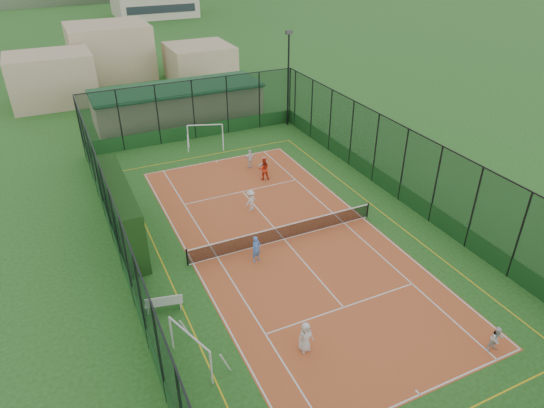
% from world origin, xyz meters
% --- Properties ---
extents(ground, '(300.00, 300.00, 0.00)m').
position_xyz_m(ground, '(0.00, 0.00, 0.00)').
color(ground, '#26501B').
rests_on(ground, ground).
extents(court_slab, '(11.17, 23.97, 0.01)m').
position_xyz_m(court_slab, '(0.00, 0.00, 0.01)').
color(court_slab, '#B64E28').
rests_on(court_slab, ground).
extents(tennis_net, '(11.67, 0.12, 1.06)m').
position_xyz_m(tennis_net, '(0.00, 0.00, 0.53)').
color(tennis_net, black).
rests_on(tennis_net, ground).
extents(perimeter_fence, '(18.12, 34.12, 5.00)m').
position_xyz_m(perimeter_fence, '(0.00, 0.00, 2.50)').
color(perimeter_fence, black).
rests_on(perimeter_fence, ground).
extents(floodlight_ne, '(0.60, 0.26, 8.25)m').
position_xyz_m(floodlight_ne, '(8.60, 16.60, 4.12)').
color(floodlight_ne, black).
rests_on(floodlight_ne, ground).
extents(clubhouse, '(15.20, 7.20, 3.15)m').
position_xyz_m(clubhouse, '(0.00, 22.00, 1.57)').
color(clubhouse, tan).
rests_on(clubhouse, ground).
extents(hedge_left, '(1.22, 8.15, 3.57)m').
position_xyz_m(hedge_left, '(-8.30, 4.13, 1.78)').
color(hedge_left, black).
rests_on(hedge_left, ground).
extents(white_bench, '(1.79, 0.85, 0.97)m').
position_xyz_m(white_bench, '(-7.80, -2.92, 0.49)').
color(white_bench, white).
rests_on(white_bench, ground).
extents(futsal_goal_near, '(2.87, 1.70, 1.78)m').
position_xyz_m(futsal_goal_near, '(-7.60, -6.68, 0.89)').
color(futsal_goal_near, white).
rests_on(futsal_goal_near, ground).
extents(futsal_goal_far, '(3.02, 1.75, 1.87)m').
position_xyz_m(futsal_goal_far, '(0.24, 14.91, 0.94)').
color(futsal_goal_far, white).
rests_on(futsal_goal_far, ground).
extents(child_near_left, '(0.74, 0.50, 1.48)m').
position_xyz_m(child_near_left, '(-2.95, -7.94, 0.75)').
color(child_near_left, silver).
rests_on(child_near_left, court_slab).
extents(child_near_mid, '(0.64, 0.52, 1.54)m').
position_xyz_m(child_near_mid, '(-2.28, -1.20, 0.78)').
color(child_near_mid, '#4C80D7').
rests_on(child_near_mid, court_slab).
extents(child_near_right, '(0.67, 0.56, 1.25)m').
position_xyz_m(child_near_right, '(4.41, -11.41, 0.63)').
color(child_near_right, silver).
rests_on(child_near_right, court_slab).
extents(child_far_left, '(1.07, 0.92, 1.43)m').
position_xyz_m(child_far_left, '(-0.45, 3.88, 0.73)').
color(child_far_left, silver).
rests_on(child_far_left, court_slab).
extents(child_far_right, '(0.90, 0.47, 1.46)m').
position_xyz_m(child_far_right, '(1.94, 9.62, 0.74)').
color(child_far_right, white).
rests_on(child_far_right, court_slab).
extents(child_far_back, '(1.14, 0.84, 1.19)m').
position_xyz_m(child_far_back, '(2.59, 8.57, 0.60)').
color(child_far_back, white).
rests_on(child_far_back, court_slab).
extents(coach, '(0.92, 0.79, 1.65)m').
position_xyz_m(coach, '(2.09, 7.48, 0.84)').
color(coach, red).
rests_on(coach, court_slab).
extents(tennis_balls, '(5.80, 1.59, 0.07)m').
position_xyz_m(tennis_balls, '(-0.19, 1.44, 0.04)').
color(tennis_balls, '#CCE033').
rests_on(tennis_balls, court_slab).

